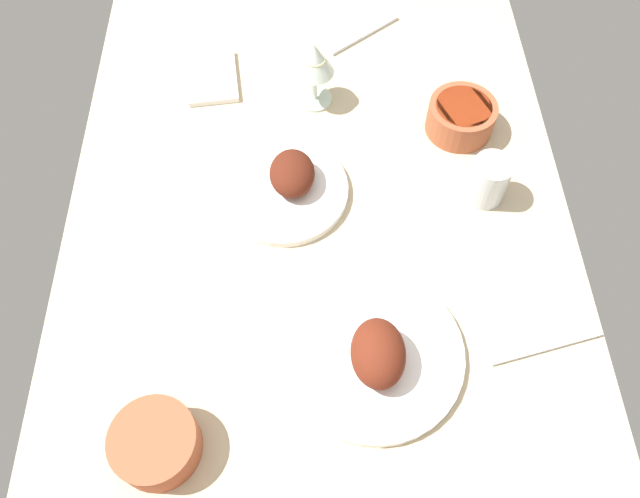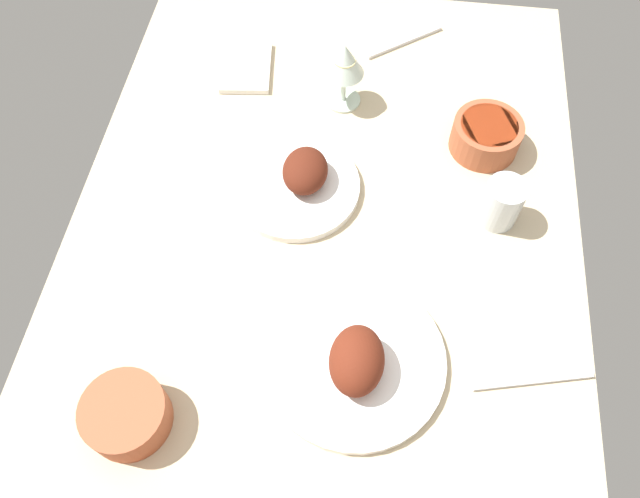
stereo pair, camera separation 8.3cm
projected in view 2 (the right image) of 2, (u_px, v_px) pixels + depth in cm
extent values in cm
cube|color=#C6B28E|center=(320.00, 261.00, 107.06)|extent=(140.00, 90.00, 4.00)
cylinder|color=white|center=(296.00, 186.00, 111.72)|extent=(23.52, 23.52, 1.60)
ellipsoid|color=#511E11|center=(305.00, 171.00, 109.20)|extent=(10.12, 8.12, 5.77)
cylinder|color=white|center=(354.00, 360.00, 94.93)|extent=(28.61, 28.61, 1.60)
ellipsoid|color=#602314|center=(357.00, 360.00, 90.44)|extent=(11.07, 8.28, 7.43)
cylinder|color=#A35133|center=(126.00, 415.00, 88.37)|extent=(12.41, 12.41, 6.05)
cylinder|color=#D6BC70|center=(121.00, 410.00, 86.19)|extent=(10.17, 10.17, 1.00)
cylinder|color=#A35133|center=(486.00, 136.00, 114.74)|extent=(12.92, 12.92, 6.27)
cylinder|color=#9E3314|center=(489.00, 126.00, 112.46)|extent=(10.59, 10.59, 1.00)
cylinder|color=silver|center=(342.00, 100.00, 123.29)|extent=(7.00, 7.00, 0.50)
cylinder|color=silver|center=(343.00, 86.00, 120.06)|extent=(1.00, 1.00, 7.00)
cone|color=silver|center=(344.00, 59.00, 114.24)|extent=(7.60, 7.60, 6.50)
cylinder|color=beige|center=(344.00, 65.00, 115.49)|extent=(4.18, 4.18, 2.80)
cylinder|color=silver|center=(502.00, 203.00, 105.37)|extent=(6.92, 6.92, 9.00)
cube|color=white|center=(246.00, 67.00, 127.45)|extent=(15.36, 11.65, 1.20)
cube|color=silver|center=(405.00, 42.00, 131.59)|extent=(11.85, 15.43, 0.80)
cube|color=silver|center=(533.00, 381.00, 93.60)|extent=(5.34, 18.52, 0.80)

